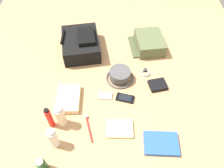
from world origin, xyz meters
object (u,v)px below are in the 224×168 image
(backpack, at_px, (82,44))
(folded_towel, at_px, (69,99))
(notepad, at_px, (120,129))
(sunscreen_spray, at_px, (50,118))
(bucket_hat, at_px, (121,75))
(toothbrush, at_px, (89,126))
(shampoo_bottle, at_px, (43,165))
(wristwatch, at_px, (146,73))
(wallet, at_px, (158,85))
(toiletry_pouch, at_px, (149,43))
(lotion_bottle, at_px, (62,116))
(media_player, at_px, (106,96))
(toothpaste_tube, at_px, (54,138))
(paperback_novel, at_px, (162,143))
(cell_phone, at_px, (126,98))

(backpack, bearing_deg, folded_towel, 173.97)
(notepad, bearing_deg, sunscreen_spray, 85.84)
(bucket_hat, bearing_deg, toothbrush, 152.11)
(backpack, distance_m, shampoo_bottle, 0.87)
(wristwatch, relative_size, wallet, 0.65)
(shampoo_bottle, height_order, wristwatch, shampoo_bottle)
(toiletry_pouch, xyz_separation_m, wallet, (-0.37, -0.02, -0.03))
(lotion_bottle, relative_size, folded_towel, 0.80)
(media_player, relative_size, notepad, 0.59)
(wristwatch, height_order, folded_towel, folded_towel)
(toothpaste_tube, bearing_deg, toothbrush, -59.29)
(shampoo_bottle, bearing_deg, toothpaste_tube, -16.46)
(media_player, height_order, folded_towel, folded_towel)
(sunscreen_spray, height_order, wristwatch, sunscreen_spray)
(toothpaste_tube, bearing_deg, folded_towel, -7.27)
(paperback_novel, distance_m, wallet, 0.40)
(cell_phone, xyz_separation_m, wallet, (0.10, -0.21, 0.01))
(paperback_novel, relative_size, cell_phone, 1.56)
(toiletry_pouch, relative_size, toothbrush, 1.51)
(toiletry_pouch, bearing_deg, toothbrush, 148.08)
(lotion_bottle, xyz_separation_m, notepad, (-0.04, -0.32, -0.07))
(toothbrush, relative_size, folded_towel, 0.87)
(media_player, bearing_deg, cell_phone, -98.49)
(toothpaste_tube, relative_size, notepad, 1.01)
(toothpaste_tube, height_order, paperback_novel, toothpaste_tube)
(sunscreen_spray, relative_size, toothbrush, 0.95)
(toiletry_pouch, height_order, bucket_hat, toiletry_pouch)
(shampoo_bottle, distance_m, wallet, 0.82)
(toiletry_pouch, bearing_deg, wallet, -176.61)
(paperback_novel, height_order, notepad, paperback_novel)
(bucket_hat, relative_size, media_player, 2.11)
(shampoo_bottle, height_order, paperback_novel, shampoo_bottle)
(notepad, bearing_deg, toothbrush, 84.72)
(shampoo_bottle, xyz_separation_m, wristwatch, (0.63, -0.57, -0.04))
(toothpaste_tube, height_order, folded_towel, toothpaste_tube)
(backpack, height_order, wallet, backpack)
(toiletry_pouch, distance_m, cell_phone, 0.51)
(bucket_hat, relative_size, wallet, 1.69)
(cell_phone, relative_size, media_player, 1.38)
(toiletry_pouch, bearing_deg, toothpaste_tube, 142.62)
(toiletry_pouch, bearing_deg, notepad, 160.91)
(wristwatch, xyz_separation_m, folded_towel, (-0.22, 0.50, 0.01))
(backpack, distance_m, paperback_novel, 0.88)
(toothbrush, xyz_separation_m, notepad, (-0.02, -0.18, 0.00))
(wallet, bearing_deg, toothbrush, 111.41)
(toiletry_pouch, xyz_separation_m, shampoo_bottle, (-0.89, 0.62, 0.01))
(backpack, xyz_separation_m, toiletry_pouch, (0.03, -0.50, -0.02))
(backpack, relative_size, toothbrush, 2.06)
(cell_phone, relative_size, toothbrush, 0.70)
(toiletry_pouch, distance_m, notepad, 0.71)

